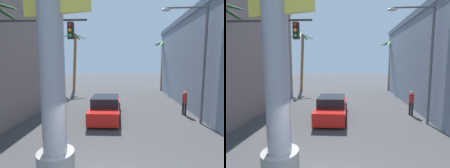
# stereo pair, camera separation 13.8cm
# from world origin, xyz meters

# --- Properties ---
(ground_plane) EXTENTS (88.10, 88.10, 0.00)m
(ground_plane) POSITION_xyz_m (0.00, 10.00, 0.00)
(ground_plane) COLOR #424244
(neon_sign_pole) EXTENTS (2.75, 1.32, 10.76)m
(neon_sign_pole) POSITION_xyz_m (-1.69, 1.27, 4.73)
(neon_sign_pole) COLOR #9E9EA3
(neon_sign_pole) RESTS_ON ground
(street_lamp) EXTENTS (2.78, 0.28, 7.24)m
(street_lamp) POSITION_xyz_m (5.19, 6.63, 4.41)
(street_lamp) COLOR #59595E
(street_lamp) RESTS_ON ground
(traffic_light_mast) EXTENTS (4.81, 0.32, 5.77)m
(traffic_light_mast) POSITION_xyz_m (-4.15, 3.18, 4.06)
(traffic_light_mast) COLOR #333333
(traffic_light_mast) RESTS_ON ground
(car_lead) EXTENTS (2.13, 5.17, 1.56)m
(car_lead) POSITION_xyz_m (-0.53, 7.51, 0.70)
(car_lead) COLOR black
(car_lead) RESTS_ON ground
(palm_tree_far_right) EXTENTS (2.81, 2.57, 6.76)m
(palm_tree_far_right) POSITION_xyz_m (6.04, 19.96, 4.21)
(palm_tree_far_right) COLOR brown
(palm_tree_far_right) RESTS_ON ground
(palm_tree_far_left) EXTENTS (3.20, 3.37, 7.79)m
(palm_tree_far_left) POSITION_xyz_m (-5.95, 18.92, 4.74)
(palm_tree_far_left) COLOR brown
(palm_tree_far_left) RESTS_ON ground
(pedestrian_mid_right) EXTENTS (0.48, 0.48, 1.80)m
(pedestrian_mid_right) POSITION_xyz_m (5.19, 8.44, 1.05)
(pedestrian_mid_right) COLOR black
(pedestrian_mid_right) RESTS_ON ground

